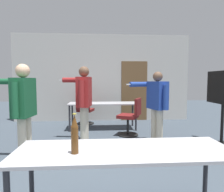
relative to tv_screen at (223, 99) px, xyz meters
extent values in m
cube|color=beige|center=(-2.46, 2.94, 0.47)|extent=(6.02, 0.10, 2.96)
cube|color=brown|center=(-1.36, 2.89, 0.02)|extent=(0.90, 0.02, 2.05)
cube|color=#A8A8AD|center=(-2.36, -2.15, -0.27)|extent=(2.04, 0.68, 0.03)
cylinder|color=#2D2D33|center=(-3.32, -1.88, -0.65)|extent=(0.05, 0.05, 0.72)
cylinder|color=#2D2D33|center=(-1.40, -1.88, -0.65)|extent=(0.05, 0.05, 0.72)
cube|color=#A8A8AD|center=(-2.48, 1.71, -0.27)|extent=(1.94, 0.68, 0.03)
cylinder|color=#2D2D33|center=(-3.39, 1.43, -0.65)|extent=(0.05, 0.05, 0.72)
cylinder|color=#2D2D33|center=(-1.57, 1.43, -0.65)|extent=(0.05, 0.05, 0.72)
cylinder|color=#2D2D33|center=(-3.39, 1.99, -0.65)|extent=(0.05, 0.05, 0.72)
cylinder|color=#2D2D33|center=(-1.57, 1.99, -0.65)|extent=(0.05, 0.05, 0.72)
cube|color=black|center=(0.00, 0.00, -0.99)|extent=(0.44, 0.56, 0.03)
cylinder|color=black|center=(0.00, 0.00, -0.55)|extent=(0.06, 0.06, 0.86)
cube|color=black|center=(0.00, 0.00, 0.24)|extent=(0.04, 1.20, 0.71)
cylinder|color=beige|center=(-2.93, 0.31, -0.60)|extent=(0.15, 0.15, 0.82)
cylinder|color=beige|center=(-2.90, 0.51, -0.60)|extent=(0.15, 0.15, 0.82)
cube|color=maroon|center=(-2.92, 0.41, 0.14)|extent=(0.33, 0.51, 0.65)
sphere|color=brown|center=(-2.92, 0.41, 0.58)|extent=(0.23, 0.23, 0.23)
cylinder|color=maroon|center=(-2.95, 0.12, 0.11)|extent=(0.12, 0.12, 0.56)
cylinder|color=maroon|center=(-3.16, 0.74, 0.39)|extent=(0.57, 0.18, 0.12)
cube|color=white|center=(-3.47, 0.78, 0.39)|extent=(0.12, 0.05, 0.03)
cylinder|color=beige|center=(-3.82, -0.77, -0.61)|extent=(0.13, 0.13, 0.80)
cylinder|color=beige|center=(-3.80, -0.59, -0.61)|extent=(0.13, 0.13, 0.80)
cube|color=#195633|center=(-3.81, -0.68, 0.11)|extent=(0.29, 0.46, 0.63)
sphere|color=#DBAD89|center=(-3.81, -0.68, 0.54)|extent=(0.22, 0.22, 0.22)
cylinder|color=#195633|center=(-3.85, -0.94, 0.09)|extent=(0.10, 0.10, 0.55)
cylinder|color=#195633|center=(-4.05, -0.38, 0.37)|extent=(0.56, 0.17, 0.10)
cylinder|color=beige|center=(-1.28, 0.21, -0.62)|extent=(0.14, 0.14, 0.77)
cylinder|color=beige|center=(-1.35, 0.39, -0.62)|extent=(0.14, 0.14, 0.77)
cube|color=#23429E|center=(-1.31, 0.30, 0.06)|extent=(0.40, 0.52, 0.60)
sphere|color=brown|center=(-1.31, 0.30, 0.47)|extent=(0.21, 0.21, 0.21)
cylinder|color=#23429E|center=(-1.22, 0.03, 0.04)|extent=(0.11, 0.11, 0.52)
cylinder|color=#23429E|center=(-1.66, 0.48, 0.30)|extent=(0.53, 0.28, 0.11)
cube|color=white|center=(-1.93, 0.38, 0.30)|extent=(0.13, 0.07, 0.03)
cylinder|color=black|center=(-1.86, 0.97, -0.99)|extent=(0.52, 0.52, 0.03)
cylinder|color=black|center=(-1.86, 0.97, -0.77)|extent=(0.06, 0.06, 0.42)
cube|color=maroon|center=(-1.86, 0.97, -0.52)|extent=(0.62, 0.62, 0.08)
cube|color=maroon|center=(-1.63, 0.86, -0.27)|extent=(0.25, 0.42, 0.42)
cylinder|color=black|center=(-3.02, 2.38, -0.99)|extent=(0.52, 0.52, 0.03)
cylinder|color=black|center=(-3.02, 2.38, -0.79)|extent=(0.06, 0.06, 0.38)
cube|color=maroon|center=(-3.02, 2.38, -0.56)|extent=(0.57, 0.57, 0.08)
cube|color=maroon|center=(-3.09, 2.13, -0.31)|extent=(0.44, 0.18, 0.42)
cylinder|color=#563314|center=(-2.81, -2.24, -0.14)|extent=(0.07, 0.07, 0.24)
cone|color=#563314|center=(-2.81, -2.24, 0.04)|extent=(0.06, 0.06, 0.11)
cylinder|color=gold|center=(-2.81, -2.24, 0.10)|extent=(0.03, 0.03, 0.01)
camera|label=1|loc=(-2.60, -3.98, 0.39)|focal=32.00mm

